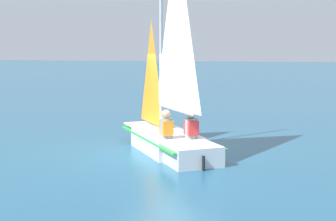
{
  "coord_description": "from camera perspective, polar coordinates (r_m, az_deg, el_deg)",
  "views": [
    {
      "loc": [
        11.22,
        3.78,
        2.52
      ],
      "look_at": [
        0.0,
        0.0,
        1.06
      ],
      "focal_mm": 50.0,
      "sensor_mm": 36.0,
      "label": 1
    }
  ],
  "objects": [
    {
      "name": "ground_plane",
      "position": [
        12.11,
        -0.0,
        -5.0
      ],
      "size": [
        260.0,
        260.0,
        0.0
      ],
      "primitive_type": "plane",
      "color": "#235675"
    },
    {
      "name": "sailboat_main",
      "position": [
        11.92,
        0.08,
        -1.22
      ],
      "size": [
        3.95,
        3.59,
        5.58
      ],
      "rotation": [
        0.0,
        0.0,
        3.83
      ],
      "color": "silver",
      "rests_on": "ground_plane"
    },
    {
      "name": "sailor_helm",
      "position": [
        11.33,
        -0.24,
        -2.64
      ],
      "size": [
        0.43,
        0.42,
        1.16
      ],
      "rotation": [
        0.0,
        0.0,
        3.83
      ],
      "color": "black",
      "rests_on": "ground_plane"
    },
    {
      "name": "sailor_crew",
      "position": [
        11.33,
        2.84,
        -2.59
      ],
      "size": [
        0.43,
        0.42,
        1.16
      ],
      "rotation": [
        0.0,
        0.0,
        3.83
      ],
      "color": "black",
      "rests_on": "ground_plane"
    }
  ]
}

